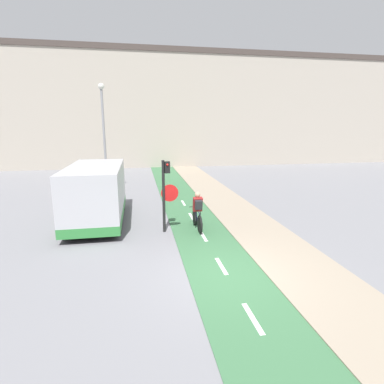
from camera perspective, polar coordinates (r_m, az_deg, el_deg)
ground_plane at (r=8.76m, az=6.51°, el=-15.38°), size 120.00×120.00×0.00m
bike_lane at (r=8.76m, az=6.51°, el=-15.32°), size 2.18×60.00×0.02m
sidewalk_strip at (r=9.61m, az=20.07°, el=-13.30°), size 2.40×60.00×0.05m
building_row_background at (r=32.42m, az=-6.37°, el=15.25°), size 60.00×5.20×11.30m
traffic_light_pole at (r=11.47m, az=-5.00°, el=0.79°), size 0.67×0.25×2.82m
street_lamp_far at (r=18.75m, az=-16.48°, el=11.70°), size 0.36×0.36×6.46m
cyclist_near at (r=11.93m, az=1.06°, el=-3.84°), size 0.46×1.76×1.54m
van at (r=13.36m, az=-17.73°, el=-0.52°), size 2.16×5.17×2.45m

